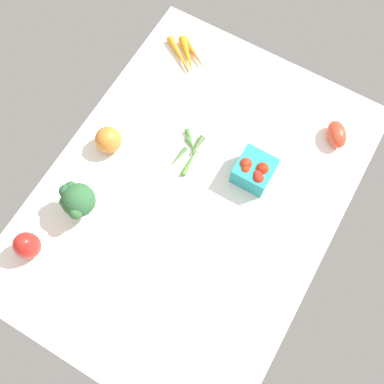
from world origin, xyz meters
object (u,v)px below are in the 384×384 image
(broccoli_head, at_px, (77,200))
(roma_tomato, at_px, (337,134))
(berry_basket, at_px, (254,171))
(carrot_bunch, at_px, (187,55))
(heirloom_tomato_orange, at_px, (108,140))
(okra_pile, at_px, (191,150))
(bell_pepper_red, at_px, (27,245))

(broccoli_head, bearing_deg, roma_tomato, -42.98)
(berry_basket, bearing_deg, carrot_bunch, 55.07)
(roma_tomato, bearing_deg, broccoli_head, 101.18)
(heirloom_tomato_orange, distance_m, carrot_bunch, 0.37)
(berry_basket, distance_m, carrot_bunch, 0.43)
(berry_basket, distance_m, okra_pile, 0.19)
(berry_basket, distance_m, roma_tomato, 0.27)
(bell_pepper_red, bearing_deg, broccoli_head, -17.15)
(heirloom_tomato_orange, relative_size, roma_tomato, 0.91)
(roma_tomato, height_order, bell_pepper_red, bell_pepper_red)
(berry_basket, height_order, bell_pepper_red, bell_pepper_red)
(okra_pile, relative_size, bell_pepper_red, 1.39)
(berry_basket, bearing_deg, okra_pile, 96.43)
(roma_tomato, distance_m, bell_pepper_red, 0.88)
(heirloom_tomato_orange, bearing_deg, bell_pepper_red, 178.64)
(heirloom_tomato_orange, xyz_separation_m, carrot_bunch, (0.36, -0.04, -0.03))
(okra_pile, relative_size, broccoli_head, 1.13)
(berry_basket, relative_size, roma_tomato, 1.17)
(heirloom_tomato_orange, distance_m, bell_pepper_red, 0.35)
(heirloom_tomato_orange, height_order, carrot_bunch, heirloom_tomato_orange)
(okra_pile, bearing_deg, roma_tomato, -54.00)
(heirloom_tomato_orange, relative_size, broccoli_head, 0.65)
(heirloom_tomato_orange, bearing_deg, berry_basket, -73.02)
(berry_basket, bearing_deg, heirloom_tomato_orange, 106.98)
(bell_pepper_red, bearing_deg, heirloom_tomato_orange, -1.36)
(carrot_bunch, bearing_deg, heirloom_tomato_orange, 174.19)
(carrot_bunch, xyz_separation_m, broccoli_head, (-0.56, -0.00, 0.06))
(carrot_bunch, bearing_deg, okra_pile, -147.92)
(heirloom_tomato_orange, distance_m, broccoli_head, 0.20)
(berry_basket, xyz_separation_m, bell_pepper_red, (-0.47, 0.40, 0.01))
(berry_basket, relative_size, okra_pile, 0.74)
(carrot_bunch, relative_size, roma_tomato, 1.97)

